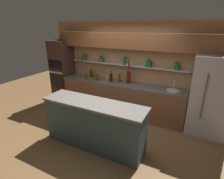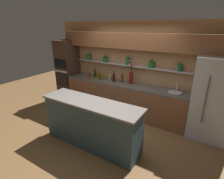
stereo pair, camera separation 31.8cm
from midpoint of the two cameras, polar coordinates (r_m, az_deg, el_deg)
name	(u,v)px [view 1 (the left image)]	position (r m, az deg, el deg)	size (l,w,h in m)	color
ground_plane	(105,134)	(4.37, -4.58, -14.38)	(12.00, 12.00, 0.00)	brown
back_wall_unit	(130,60)	(5.04, 4.07, 9.62)	(5.20, 0.44, 2.60)	tan
back_counter_unit	(120,98)	(5.16, 0.99, -2.73)	(3.64, 0.62, 0.92)	brown
island_counter	(94,124)	(3.78, -8.28, -11.24)	(2.21, 0.61, 1.02)	#334C56
refrigerator	(212,97)	(4.51, 28.02, -2.12)	(0.91, 0.73, 1.88)	#B7B7BC
oven_tower	(63,71)	(6.18, -17.25, 5.65)	(0.61, 0.64, 2.03)	#3D281E
flower_vase	(129,75)	(4.92, 3.59, 4.59)	(0.15, 0.16, 0.67)	maroon
sink_fixture	(173,90)	(4.60, 17.48, -0.24)	(0.34, 0.34, 0.25)	#B7B7BC
bottle_spirit_0	(120,78)	(5.04, 0.72, 3.69)	(0.07, 0.07, 0.28)	#4C2D0C
bottle_wine_1	(91,73)	(5.62, -8.48, 5.18)	(0.07, 0.07, 0.31)	#193814
bottle_sauce_2	(89,78)	(5.32, -9.35, 3.73)	(0.05, 0.05, 0.17)	#9E4C0A
bottle_spirit_3	(107,77)	(5.20, -3.47, 3.96)	(0.07, 0.07, 0.24)	tan
bottle_wine_4	(111,78)	(5.09, -2.06, 3.88)	(0.08, 0.08, 0.33)	#380C0C
bottle_oil_5	(94,75)	(5.54, -7.44, 4.78)	(0.07, 0.07, 0.24)	brown
bottle_oil_6	(97,77)	(5.30, -6.59, 3.98)	(0.06, 0.06, 0.21)	#47380A
bottle_oil_7	(86,77)	(5.39, -10.06, 4.09)	(0.06, 0.06, 0.22)	#47380A
bottle_sauce_8	(99,77)	(5.26, -5.86, 3.92)	(0.05, 0.05, 0.19)	#9E4C0A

